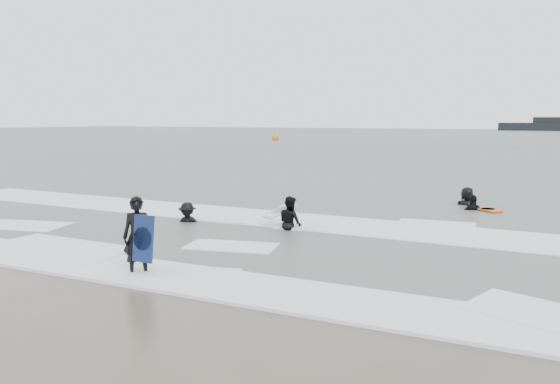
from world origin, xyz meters
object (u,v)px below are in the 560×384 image
at_px(surfer_centre, 139,276).
at_px(surfer_breaker, 187,224).
at_px(surfer_right_far, 467,206).
at_px(buoy, 275,138).
at_px(surfer_wading, 290,231).
at_px(surfer_right_near, 473,211).
at_px(vessel_horizon, 552,126).

height_order(surfer_centre, surfer_breaker, surfer_centre).
relative_size(surfer_right_far, buoy, 1.14).
height_order(surfer_wading, buoy, buoy).
bearing_deg(surfer_right_near, surfer_centre, 30.33).
relative_size(surfer_wading, vessel_horizon, 0.06).
xyz_separation_m(surfer_breaker, buoy, (-26.25, 57.79, 0.42)).
relative_size(surfer_wading, buoy, 0.95).
height_order(surfer_right_near, surfer_right_far, surfer_right_far).
relative_size(surfer_centre, surfer_right_far, 0.90).
bearing_deg(surfer_right_near, vessel_horizon, -126.12).
distance_m(surfer_breaker, buoy, 63.47).
bearing_deg(buoy, surfer_right_near, -56.56).
relative_size(surfer_breaker, buoy, 0.93).
relative_size(surfer_centre, surfer_right_near, 0.98).
distance_m(surfer_right_far, buoy, 60.48).
height_order(surfer_wading, surfer_breaker, surfer_wading).
height_order(surfer_wading, vessel_horizon, vessel_horizon).
xyz_separation_m(surfer_wading, vessel_horizon, (6.70, 144.03, 1.31)).
bearing_deg(surfer_breaker, surfer_right_near, 22.34).
bearing_deg(surfer_right_near, surfer_wading, 18.52).
distance_m(surfer_right_near, vessel_horizon, 138.12).
bearing_deg(surfer_right_near, buoy, -91.71).
xyz_separation_m(surfer_right_near, vessel_horizon, (2.34, 138.10, 1.31)).
bearing_deg(surfer_centre, buoy, 87.20).
distance_m(surfer_breaker, surfer_right_near, 10.01).
bearing_deg(surfer_wading, vessel_horizon, -57.76).
bearing_deg(surfer_wading, surfer_right_far, -84.95).
bearing_deg(buoy, surfer_breaker, -65.57).
relative_size(surfer_breaker, surfer_right_far, 0.82).
xyz_separation_m(surfer_centre, vessel_horizon, (7.58, 149.59, 1.31)).
relative_size(surfer_wading, surfer_right_near, 0.91).
distance_m(surfer_wading, surfer_right_far, 8.05).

